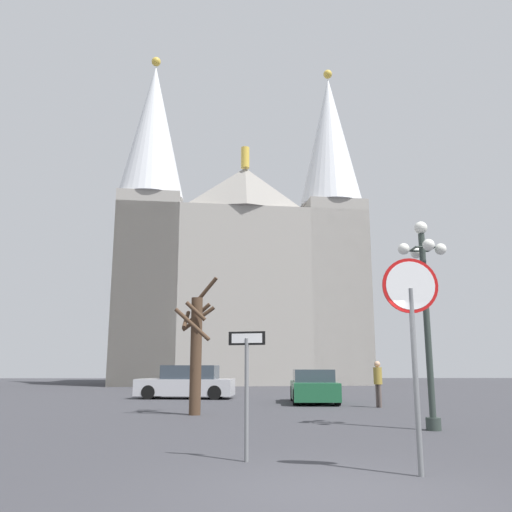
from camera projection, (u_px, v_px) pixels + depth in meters
ground_plane at (340, 494)px, 6.48m from camera, size 120.00×120.00×0.00m
cathedral at (239, 279)px, 47.10m from camera, size 21.83×16.02×28.13m
stop_sign at (412, 318)px, 7.96m from camera, size 0.84×0.08×3.15m
one_way_arrow_sign at (247, 377)px, 8.93m from camera, size 0.63×0.23×2.11m
street_lamp at (425, 299)px, 13.47m from camera, size 1.26×1.26×5.22m
bare_tree at (196, 347)px, 17.24m from camera, size 1.37×1.40×4.49m
parked_car_near_green at (314, 387)px, 22.38m from camera, size 2.04×4.32×1.37m
parked_car_far_silver at (187, 383)px, 25.25m from camera, size 4.73×2.29×1.55m
pedestrian_walking at (378, 379)px, 20.03m from camera, size 0.32×0.32×1.70m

